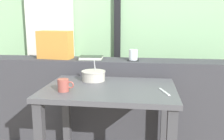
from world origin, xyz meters
name	(u,v)px	position (x,y,z in m)	size (l,w,h in m)	color
curtain_left_panel	(49,12)	(-0.90, 1.10, 1.25)	(0.56, 0.06, 2.50)	silver
window_divider_post	(117,7)	(-0.11, 1.13, 1.30)	(0.07, 0.05, 2.60)	black
dark_console_ledge	(122,101)	(0.00, 0.55, 0.40)	(2.80, 0.31, 0.81)	#38383D
breakfast_table	(110,103)	(-0.03, 0.00, 0.57)	(0.94, 0.66, 0.69)	#414145
coaster_square	(133,60)	(0.10, 0.53, 0.81)	(0.10, 0.10, 0.01)	black
juice_glass	(133,55)	(0.10, 0.53, 0.86)	(0.08, 0.08, 0.10)	white
closed_book	(91,58)	(-0.29, 0.54, 0.82)	(0.22, 0.16, 0.03)	#334233
throw_pillow	(55,45)	(-0.64, 0.55, 0.94)	(0.32, 0.14, 0.26)	#D18938
soup_bowl	(94,76)	(-0.19, 0.18, 0.73)	(0.19, 0.19, 0.17)	#BCB7A8
fork_utensil	(164,92)	(0.35, -0.07, 0.70)	(0.02, 0.17, 0.01)	silver
ceramic_mug	(64,85)	(-0.33, -0.14, 0.74)	(0.11, 0.08, 0.08)	#9E4C42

